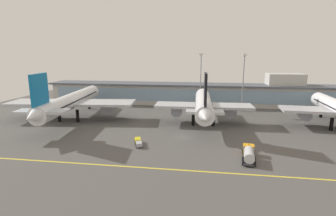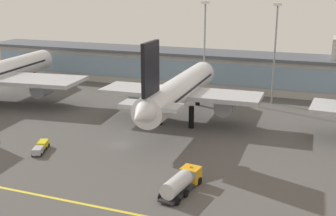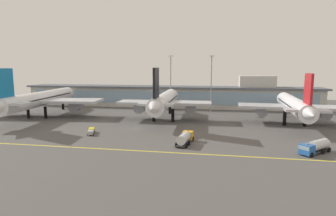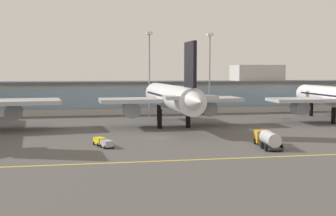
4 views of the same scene
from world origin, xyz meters
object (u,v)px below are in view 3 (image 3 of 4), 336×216
at_px(fuel_tanker_truck, 185,138).
at_px(baggage_tug_near, 315,147).
at_px(airliner_far_right, 294,106).
at_px(service_truck_far, 91,131).
at_px(apron_light_mast_centre, 211,75).
at_px(apron_light_mast_west, 171,75).
at_px(airliner_near_right, 164,101).
at_px(airliner_near_left, 41,99).

relative_size(fuel_tanker_truck, baggage_tug_near, 1.12).
distance_m(airliner_far_right, fuel_tanker_truck, 45.49).
bearing_deg(service_truck_far, apron_light_mast_centre, -55.46).
relative_size(service_truck_far, apron_light_mast_west, 0.24).
bearing_deg(airliner_near_right, service_truck_far, 143.37).
xyz_separation_m(airliner_far_right, service_truck_far, (-61.21, -25.15, -5.61)).
height_order(apron_light_mast_west, apron_light_mast_centre, apron_light_mast_west).
height_order(airliner_near_left, apron_light_mast_centre, apron_light_mast_centre).
bearing_deg(apron_light_mast_west, baggage_tug_near, -53.59).
height_order(airliner_far_right, baggage_tug_near, airliner_far_right).
distance_m(airliner_near_right, baggage_tug_near, 53.01).
xyz_separation_m(airliner_near_left, service_truck_far, (31.79, -23.30, -6.08)).
relative_size(airliner_near_left, airliner_near_right, 1.24).
relative_size(apron_light_mast_west, apron_light_mast_centre, 1.01).
height_order(airliner_near_right, airliner_far_right, airliner_near_right).
xyz_separation_m(airliner_near_left, apron_light_mast_centre, (64.72, 24.48, 8.93)).
relative_size(airliner_near_right, fuel_tanker_truck, 5.17).
relative_size(baggage_tug_near, apron_light_mast_centre, 0.34).
relative_size(service_truck_far, apron_light_mast_centre, 0.24).
distance_m(service_truck_far, apron_light_mast_west, 53.23).
height_order(service_truck_far, apron_light_mast_centre, apron_light_mast_centre).
height_order(airliner_near_right, service_truck_far, airliner_near_right).
relative_size(airliner_near_right, apron_light_mast_west, 1.96).
bearing_deg(airliner_near_right, apron_light_mast_west, 2.13).
bearing_deg(airliner_far_right, baggage_tug_near, 177.00).
relative_size(airliner_near_left, apron_light_mast_centre, 2.45).
xyz_separation_m(fuel_tanker_truck, service_truck_far, (-28.17, 5.73, -0.72)).
relative_size(airliner_near_left, fuel_tanker_truck, 6.40).
bearing_deg(service_truck_far, baggage_tug_near, -119.61).
bearing_deg(apron_light_mast_centre, airliner_near_right, -124.79).
bearing_deg(apron_light_mast_centre, baggage_tug_near, -66.49).
xyz_separation_m(airliner_near_right, fuel_tanker_truck, (11.23, -30.48, -5.47)).
distance_m(airliner_near_right, apron_light_mast_west, 25.68).
distance_m(airliner_far_right, apron_light_mast_west, 52.67).
xyz_separation_m(airliner_near_right, apron_light_mast_centre, (16.00, 23.03, 8.82)).
bearing_deg(fuel_tanker_truck, airliner_far_right, -39.91).
bearing_deg(airliner_near_right, baggage_tug_near, -131.83).
relative_size(baggage_tug_near, service_truck_far, 1.44).
bearing_deg(airliner_far_right, service_truck_far, 115.43).
distance_m(baggage_tug_near, apron_light_mast_centre, 63.39).
height_order(airliner_far_right, apron_light_mast_centre, apron_light_mast_centre).
xyz_separation_m(fuel_tanker_truck, apron_light_mast_west, (-13.07, 54.48, 14.42)).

